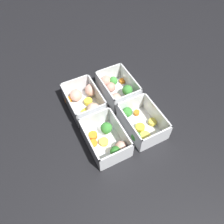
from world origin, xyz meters
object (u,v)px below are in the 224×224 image
(container_near_left, at_px, (86,100))
(container_far_right, at_px, (140,123))
(container_near_right, at_px, (108,140))
(container_far_left, at_px, (116,89))

(container_near_left, xyz_separation_m, container_far_right, (0.18, 0.12, -0.00))
(container_near_right, bearing_deg, container_far_right, 92.84)
(container_far_left, xyz_separation_m, container_far_right, (0.18, -0.00, -0.00))
(container_near_left, bearing_deg, container_far_right, 35.13)
(container_near_right, distance_m, container_far_left, 0.22)
(container_near_left, height_order, container_near_right, same)
(container_near_right, xyz_separation_m, container_far_left, (-0.18, 0.13, -0.00))
(container_far_left, height_order, container_far_right, same)
(container_near_right, relative_size, container_far_right, 1.00)
(container_near_left, bearing_deg, container_near_right, -0.58)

